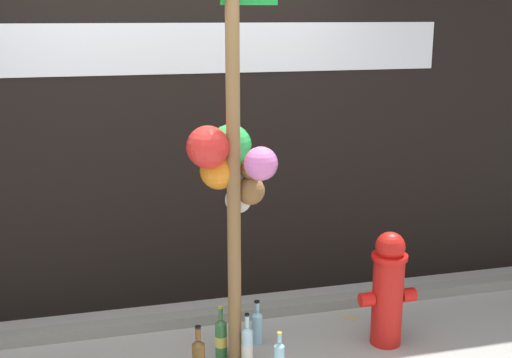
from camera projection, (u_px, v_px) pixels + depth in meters
building_wall at (168, 76)px, 4.63m from camera, size 10.00×0.21×3.41m
curb_strip at (185, 319)px, 4.60m from camera, size 8.00×0.12×0.08m
memorial_post at (231, 137)px, 3.78m from camera, size 0.53×0.51×2.61m
fire_hydrant at (388, 288)px, 4.26m from camera, size 0.39×0.24×0.78m
bottle_1 at (221, 338)px, 4.13m from camera, size 0.08×0.08×0.36m
bottle_2 at (247, 347)px, 4.04m from camera, size 0.07×0.07×0.35m
bottle_3 at (257, 326)px, 4.32m from camera, size 0.07×0.07×0.31m
bottle_5 at (234, 335)px, 4.19m from camera, size 0.06×0.06×0.34m
litter_0 at (350, 317)px, 4.72m from camera, size 0.13×0.13×0.01m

